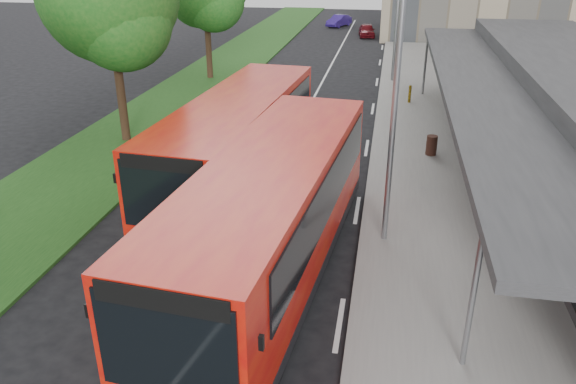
% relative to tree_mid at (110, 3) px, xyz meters
% --- Properties ---
extents(ground, '(120.00, 120.00, 0.00)m').
position_rel_tree_mid_xyz_m(ground, '(7.01, -9.05, -5.73)').
color(ground, black).
rests_on(ground, ground).
extents(pavement, '(5.00, 80.00, 0.15)m').
position_rel_tree_mid_xyz_m(pavement, '(13.01, 10.95, -5.65)').
color(pavement, gray).
rests_on(pavement, ground).
extents(grass_verge, '(5.00, 80.00, 0.10)m').
position_rel_tree_mid_xyz_m(grass_verge, '(0.01, 10.95, -5.68)').
color(grass_verge, '#194215').
rests_on(grass_verge, ground).
extents(lane_centre_line, '(0.12, 70.00, 0.01)m').
position_rel_tree_mid_xyz_m(lane_centre_line, '(7.01, 5.95, -5.72)').
color(lane_centre_line, silver).
rests_on(lane_centre_line, ground).
extents(kerb_dashes, '(0.12, 56.00, 0.01)m').
position_rel_tree_mid_xyz_m(kerb_dashes, '(10.31, 9.95, -5.72)').
color(kerb_dashes, silver).
rests_on(kerb_dashes, ground).
extents(tree_mid, '(5.52, 5.52, 8.87)m').
position_rel_tree_mid_xyz_m(tree_mid, '(0.00, 0.00, 0.00)').
color(tree_mid, '#342314').
rests_on(tree_mid, ground).
extents(lamp_post_near, '(1.44, 0.28, 8.00)m').
position_rel_tree_mid_xyz_m(lamp_post_near, '(11.13, -7.05, -1.01)').
color(lamp_post_near, gray).
rests_on(lamp_post_near, pavement).
extents(lamp_post_far, '(1.44, 0.28, 8.00)m').
position_rel_tree_mid_xyz_m(lamp_post_far, '(11.13, 12.95, -1.01)').
color(lamp_post_far, gray).
rests_on(lamp_post_far, pavement).
extents(bus_main, '(3.96, 11.71, 3.26)m').
position_rel_tree_mid_xyz_m(bus_main, '(8.38, -9.22, -4.06)').
color(bus_main, red).
rests_on(bus_main, ground).
extents(bus_second, '(3.68, 11.41, 3.18)m').
position_rel_tree_mid_xyz_m(bus_second, '(6.05, -3.83, -4.10)').
color(bus_second, red).
rests_on(bus_second, ground).
extents(litter_bin, '(0.45, 0.45, 0.77)m').
position_rel_tree_mid_xyz_m(litter_bin, '(12.88, 0.22, -5.19)').
color(litter_bin, '#3E2219').
rests_on(litter_bin, pavement).
extents(bollard, '(0.19, 0.19, 0.89)m').
position_rel_tree_mid_xyz_m(bollard, '(12.15, 8.01, -5.13)').
color(bollard, '#E8AB0C').
rests_on(bollard, pavement).
extents(car_near, '(1.68, 3.42, 1.12)m').
position_rel_tree_mid_xyz_m(car_near, '(8.78, 30.15, -5.17)').
color(car_near, '#5D0D14').
rests_on(car_near, ground).
extents(car_far, '(2.40, 3.56, 1.11)m').
position_rel_tree_mid_xyz_m(car_far, '(5.73, 36.03, -5.17)').
color(car_far, navy).
rests_on(car_far, ground).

